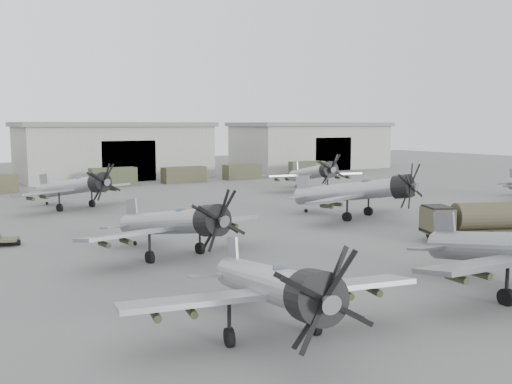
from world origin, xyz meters
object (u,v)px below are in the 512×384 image
(aircraft_mid_2, at_px, (360,191))
(fuel_tanker, at_px, (473,219))
(aircraft_far_0, at_px, (76,187))
(aircraft_mid_1, at_px, (176,223))
(aircraft_near_0, at_px, (275,287))
(aircraft_far_1, at_px, (314,173))

(aircraft_mid_2, height_order, fuel_tanker, aircraft_mid_2)
(aircraft_far_0, bearing_deg, aircraft_mid_1, -110.79)
(aircraft_far_0, bearing_deg, aircraft_near_0, -114.18)
(aircraft_near_0, distance_m, aircraft_mid_1, 14.84)
(aircraft_near_0, relative_size, aircraft_mid_1, 0.97)
(aircraft_mid_2, bearing_deg, aircraft_far_0, 116.46)
(aircraft_mid_2, height_order, aircraft_far_1, aircraft_mid_2)
(aircraft_mid_1, relative_size, aircraft_mid_2, 0.94)
(aircraft_mid_2, bearing_deg, aircraft_mid_1, 175.03)
(aircraft_near_0, bearing_deg, fuel_tanker, 32.23)
(aircraft_far_0, xyz_separation_m, fuel_tanker, (20.36, -30.57, -0.65))
(aircraft_mid_1, bearing_deg, aircraft_far_1, 29.73)
(aircraft_near_0, bearing_deg, aircraft_mid_1, 92.76)
(fuel_tanker, bearing_deg, aircraft_near_0, -136.60)
(aircraft_far_0, relative_size, fuel_tanker, 1.61)
(fuel_tanker, bearing_deg, aircraft_mid_2, 113.30)
(aircraft_mid_2, relative_size, aircraft_far_1, 1.02)
(aircraft_far_1, bearing_deg, aircraft_mid_1, -128.98)
(aircraft_mid_2, distance_m, fuel_tanker, 11.90)
(aircraft_mid_1, xyz_separation_m, aircraft_mid_2, (20.16, 5.72, 0.18))
(aircraft_far_0, xyz_separation_m, aircraft_far_1, (29.27, -0.11, 0.08))
(aircraft_near_0, height_order, aircraft_mid_2, aircraft_mid_2)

